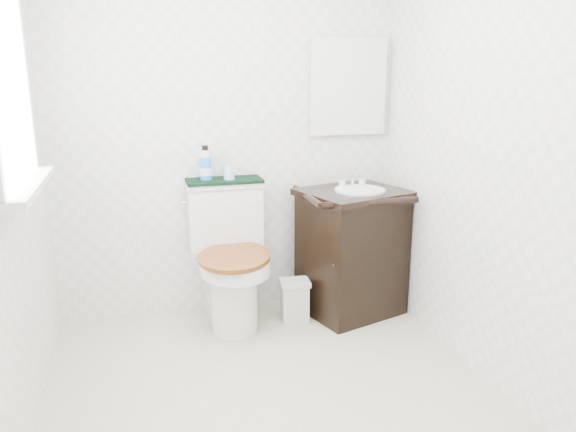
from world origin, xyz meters
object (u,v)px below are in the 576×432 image
vanity (352,249)px  trash_bin (295,300)px  toilet (230,264)px  cup (229,173)px  mouthwash_bottle (206,164)px

vanity → trash_bin: size_ratio=3.41×
toilet → trash_bin: 0.47m
vanity → cup: 0.93m
trash_bin → mouthwash_bottle: bearing=153.5°
vanity → mouthwash_bottle: (-0.90, 0.21, 0.56)m
toilet → trash_bin: (0.39, -0.10, -0.24)m
vanity → trash_bin: vanity is taller
mouthwash_bottle → toilet: bearing=-53.6°
toilet → trash_bin: bearing=-14.5°
trash_bin → mouthwash_bottle: size_ratio=1.28×
trash_bin → mouthwash_bottle: (-0.50, 0.25, 0.86)m
trash_bin → cup: size_ratio=3.19×
toilet → vanity: bearing=-4.3°
toilet → cup: bearing=74.9°
toilet → mouthwash_bottle: size_ratio=4.18×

